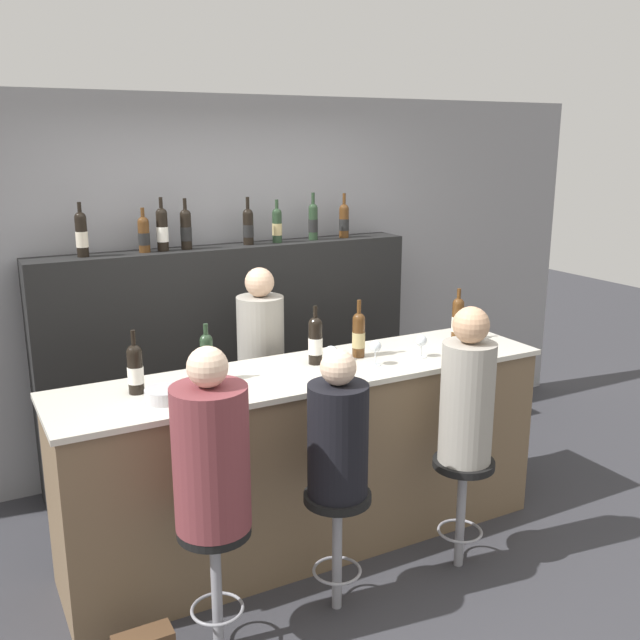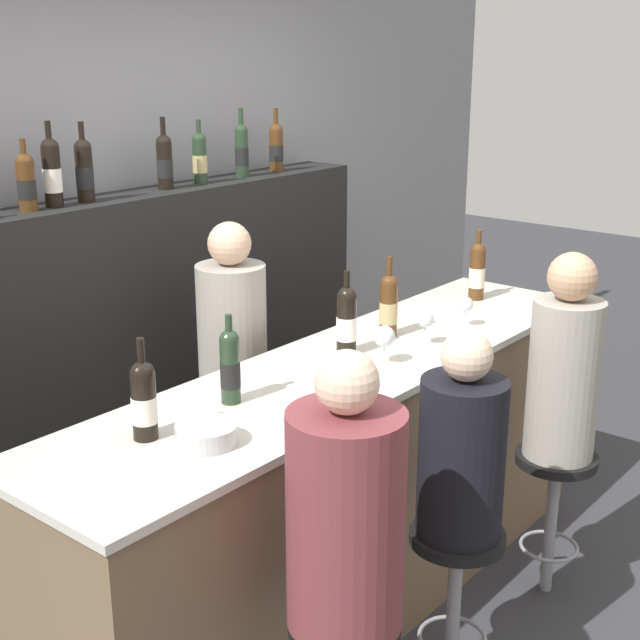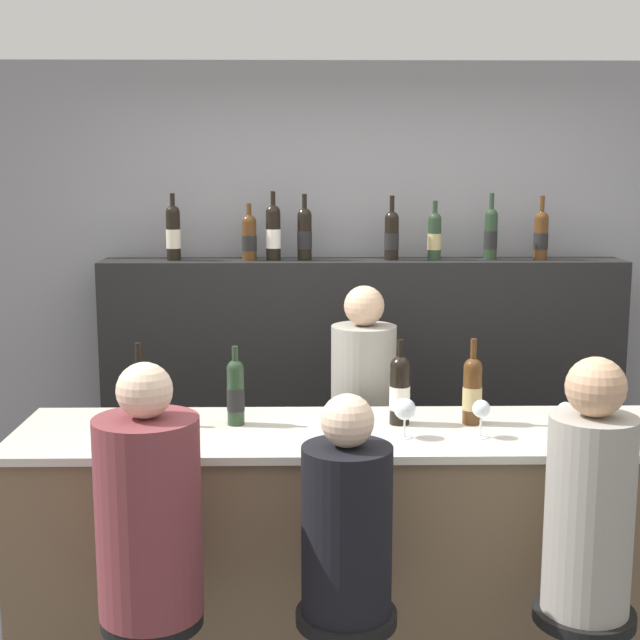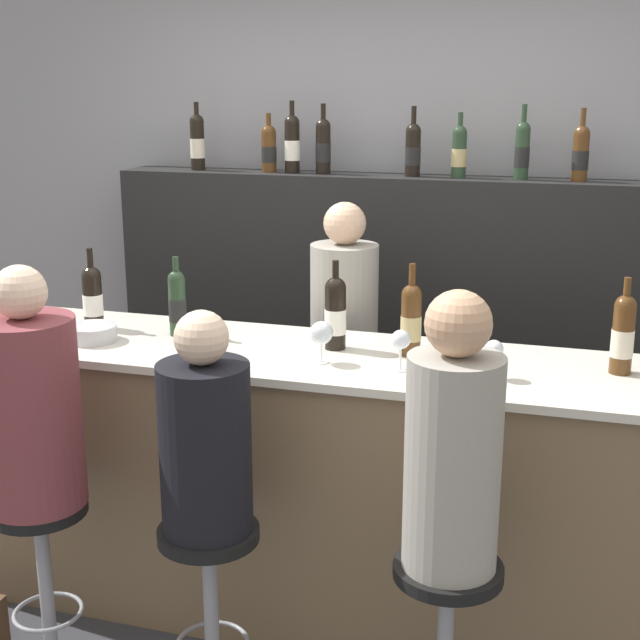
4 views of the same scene
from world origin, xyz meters
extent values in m
cube|color=gray|center=(0.00, 1.71, 1.30)|extent=(6.40, 0.05, 2.60)
cube|color=brown|center=(0.00, 0.31, 0.52)|extent=(2.77, 0.62, 1.04)
cube|color=beige|center=(0.00, 0.31, 1.05)|extent=(2.81, 0.66, 0.03)
cube|color=black|center=(0.00, 1.48, 0.80)|extent=(2.63, 0.28, 1.60)
cylinder|color=black|center=(-0.94, 0.39, 1.18)|extent=(0.08, 0.08, 0.21)
cylinder|color=white|center=(-0.94, 0.39, 1.17)|extent=(0.08, 0.08, 0.09)
sphere|color=black|center=(-0.94, 0.39, 1.28)|extent=(0.08, 0.08, 0.08)
cylinder|color=black|center=(-0.94, 0.39, 1.35)|extent=(0.02, 0.02, 0.10)
cylinder|color=#233823|center=(-0.56, 0.39, 1.18)|extent=(0.07, 0.07, 0.22)
cylinder|color=black|center=(-0.56, 0.39, 1.17)|extent=(0.07, 0.07, 0.09)
sphere|color=#233823|center=(-0.56, 0.39, 1.29)|extent=(0.07, 0.07, 0.07)
cylinder|color=#233823|center=(-0.56, 0.39, 1.34)|extent=(0.02, 0.02, 0.07)
cylinder|color=black|center=(0.08, 0.39, 1.19)|extent=(0.08, 0.08, 0.23)
cylinder|color=white|center=(0.08, 0.39, 1.17)|extent=(0.08, 0.08, 0.09)
sphere|color=black|center=(0.08, 0.39, 1.30)|extent=(0.08, 0.08, 0.08)
cylinder|color=black|center=(0.08, 0.39, 1.36)|extent=(0.02, 0.02, 0.09)
cylinder|color=#4C2D14|center=(0.36, 0.39, 1.18)|extent=(0.07, 0.07, 0.23)
cylinder|color=tan|center=(0.36, 0.39, 1.17)|extent=(0.08, 0.08, 0.09)
sphere|color=#4C2D14|center=(0.36, 0.39, 1.30)|extent=(0.07, 0.07, 0.07)
cylinder|color=#4C2D14|center=(0.36, 0.39, 1.36)|extent=(0.02, 0.02, 0.10)
cylinder|color=#4C2D14|center=(1.09, 0.39, 1.19)|extent=(0.07, 0.07, 0.24)
cylinder|color=beige|center=(1.09, 0.39, 1.18)|extent=(0.08, 0.08, 0.09)
sphere|color=#4C2D14|center=(1.09, 0.39, 1.31)|extent=(0.07, 0.07, 0.07)
cylinder|color=#4C2D14|center=(1.09, 0.39, 1.36)|extent=(0.02, 0.02, 0.08)
cylinder|color=black|center=(-0.95, 1.48, 1.72)|extent=(0.07, 0.07, 0.24)
cylinder|color=beige|center=(-0.95, 1.48, 1.71)|extent=(0.07, 0.07, 0.10)
sphere|color=black|center=(-0.95, 1.48, 1.84)|extent=(0.07, 0.07, 0.07)
cylinder|color=black|center=(-0.95, 1.48, 1.90)|extent=(0.02, 0.02, 0.08)
cylinder|color=#4C2D14|center=(-0.57, 1.48, 1.70)|extent=(0.07, 0.07, 0.19)
cylinder|color=black|center=(-0.57, 1.48, 1.69)|extent=(0.07, 0.07, 0.08)
sphere|color=#4C2D14|center=(-0.57, 1.48, 1.79)|extent=(0.07, 0.07, 0.07)
cylinder|color=#4C2D14|center=(-0.57, 1.48, 1.85)|extent=(0.02, 0.02, 0.08)
cylinder|color=black|center=(-0.45, 1.48, 1.72)|extent=(0.07, 0.07, 0.24)
cylinder|color=white|center=(-0.45, 1.48, 1.71)|extent=(0.08, 0.08, 0.10)
sphere|color=black|center=(-0.45, 1.48, 1.84)|extent=(0.07, 0.07, 0.07)
cylinder|color=black|center=(-0.45, 1.48, 1.90)|extent=(0.02, 0.02, 0.09)
cylinder|color=black|center=(-0.29, 1.48, 1.71)|extent=(0.07, 0.07, 0.22)
cylinder|color=black|center=(-0.29, 1.48, 1.70)|extent=(0.07, 0.07, 0.09)
sphere|color=black|center=(-0.29, 1.48, 1.83)|extent=(0.07, 0.07, 0.07)
cylinder|color=black|center=(-0.29, 1.48, 1.89)|extent=(0.02, 0.02, 0.09)
cylinder|color=black|center=(0.14, 1.48, 1.71)|extent=(0.07, 0.07, 0.21)
cylinder|color=black|center=(0.14, 1.48, 1.70)|extent=(0.07, 0.07, 0.08)
sphere|color=black|center=(0.14, 1.48, 1.81)|extent=(0.07, 0.07, 0.07)
cylinder|color=black|center=(0.14, 1.48, 1.87)|extent=(0.02, 0.02, 0.10)
cylinder|color=#233823|center=(0.36, 1.48, 1.70)|extent=(0.07, 0.07, 0.20)
cylinder|color=tan|center=(0.36, 1.48, 1.69)|extent=(0.07, 0.07, 0.08)
sphere|color=#233823|center=(0.36, 1.48, 1.81)|extent=(0.07, 0.07, 0.07)
cylinder|color=#233823|center=(0.36, 1.48, 1.86)|extent=(0.02, 0.02, 0.08)
cylinder|color=#233823|center=(0.64, 1.48, 1.71)|extent=(0.07, 0.07, 0.22)
cylinder|color=black|center=(0.64, 1.48, 1.70)|extent=(0.07, 0.07, 0.09)
sphere|color=#233823|center=(0.64, 1.48, 1.83)|extent=(0.07, 0.07, 0.07)
cylinder|color=#233823|center=(0.64, 1.48, 1.89)|extent=(0.02, 0.02, 0.10)
cylinder|color=#4C2D14|center=(0.90, 1.48, 1.71)|extent=(0.07, 0.07, 0.21)
cylinder|color=black|center=(0.90, 1.48, 1.70)|extent=(0.07, 0.07, 0.08)
sphere|color=#4C2D14|center=(0.90, 1.48, 1.81)|extent=(0.07, 0.07, 0.07)
cylinder|color=#4C2D14|center=(0.90, 1.48, 1.87)|extent=(0.02, 0.02, 0.10)
cylinder|color=silver|center=(0.08, 0.21, 1.07)|extent=(0.06, 0.06, 0.00)
cylinder|color=silver|center=(0.08, 0.21, 1.11)|extent=(0.01, 0.01, 0.07)
sphere|color=silver|center=(0.08, 0.21, 1.18)|extent=(0.08, 0.08, 0.08)
cylinder|color=silver|center=(0.36, 0.21, 1.07)|extent=(0.07, 0.07, 0.00)
cylinder|color=silver|center=(0.36, 0.21, 1.11)|extent=(0.01, 0.01, 0.08)
sphere|color=silver|center=(0.36, 0.21, 1.18)|extent=(0.07, 0.07, 0.07)
cylinder|color=silver|center=(0.68, 0.21, 1.07)|extent=(0.07, 0.07, 0.00)
cylinder|color=silver|center=(0.68, 0.21, 1.11)|extent=(0.01, 0.01, 0.07)
sphere|color=silver|center=(0.68, 0.21, 1.17)|extent=(0.07, 0.07, 0.07)
cylinder|color=#B7B7BC|center=(-0.84, 0.21, 1.10)|extent=(0.19, 0.19, 0.06)
cylinder|color=gray|center=(-0.79, -0.29, 0.30)|extent=(0.05, 0.05, 0.60)
torus|color=gray|center=(-0.79, -0.29, 0.21)|extent=(0.25, 0.25, 0.02)
cylinder|color=black|center=(-0.79, -0.29, 0.62)|extent=(0.33, 0.33, 0.04)
cylinder|color=brown|center=(-0.79, -0.29, 0.96)|extent=(0.34, 0.34, 0.65)
sphere|color=beige|center=(-0.79, -0.29, 1.38)|extent=(0.18, 0.18, 0.18)
cylinder|color=gray|center=(-0.16, -0.29, 0.30)|extent=(0.05, 0.05, 0.60)
cylinder|color=black|center=(-0.16, -0.29, 0.62)|extent=(0.33, 0.33, 0.04)
cylinder|color=black|center=(-0.16, -0.29, 0.91)|extent=(0.29, 0.29, 0.56)
sphere|color=beige|center=(-0.16, -0.29, 1.28)|extent=(0.17, 0.17, 0.17)
cylinder|color=black|center=(0.62, -0.29, 0.62)|extent=(0.33, 0.33, 0.04)
cylinder|color=gray|center=(0.62, -0.29, 0.96)|extent=(0.28, 0.28, 0.65)
sphere|color=tan|center=(0.62, -0.29, 1.38)|extent=(0.19, 0.19, 0.19)
cylinder|color=gray|center=(-0.03, 0.91, 0.68)|extent=(0.29, 0.29, 1.37)
sphere|color=#D8AD8C|center=(-0.03, 0.91, 1.46)|extent=(0.18, 0.18, 0.18)
camera|label=1|loc=(-1.72, -3.01, 2.31)|focal=40.00mm
camera|label=2|loc=(-2.55, -1.63, 2.24)|focal=50.00mm
camera|label=3|loc=(-0.28, -2.99, 2.06)|focal=50.00mm
camera|label=4|loc=(0.94, -2.68, 2.03)|focal=50.00mm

